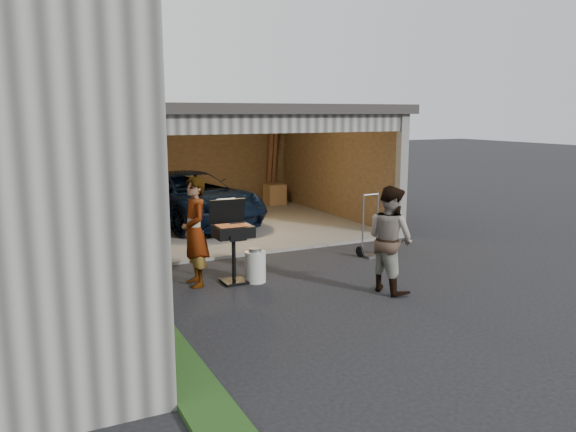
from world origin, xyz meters
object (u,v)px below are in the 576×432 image
hand_truck (371,244)px  bbq_grill (233,234)px  woman (195,232)px  plywood_panel (155,311)px  minivan (188,200)px  man (390,239)px  propane_tank (255,267)px

hand_truck → bbq_grill: bearing=-174.2°
woman → plywood_panel: 2.49m
plywood_panel → hand_truck: hand_truck is taller
minivan → man: size_ratio=2.75×
man → bbq_grill: (-2.01, 1.48, -0.02)m
man → propane_tank: bearing=43.0°
bbq_grill → minivan: bearing=81.9°
minivan → bbq_grill: bearing=-112.2°
man → hand_truck: size_ratio=1.35×
minivan → woman: woman is taller
bbq_grill → plywood_panel: size_ratio=1.45×
woman → bbq_grill: 0.60m
minivan → plywood_panel: size_ratio=4.87×
bbq_grill → propane_tank: bbq_grill is taller
propane_tank → hand_truck: bearing=11.9°
woman → bbq_grill: bearing=79.2°
man → hand_truck: (0.99, 1.91, -0.59)m
minivan → hand_truck: 5.01m
minivan → hand_truck: (2.30, -4.44, -0.39)m
woman → propane_tank: bearing=75.7°
minivan → man: (1.31, -6.35, 0.19)m
man → bbq_grill: man is taller
minivan → woman: size_ratio=2.59×
propane_tank → plywood_panel: 2.83m
woman → hand_truck: size_ratio=1.43×
minivan → man: bearing=-92.5°
plywood_panel → hand_truck: (4.74, 2.48, -0.22)m
propane_tank → woman: bearing=164.4°
bbq_grill → propane_tank: bearing=-21.5°
plywood_panel → propane_tank: bearing=42.7°
woman → bbq_grill: woman is taller
bbq_grill → plywood_panel: 2.71m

